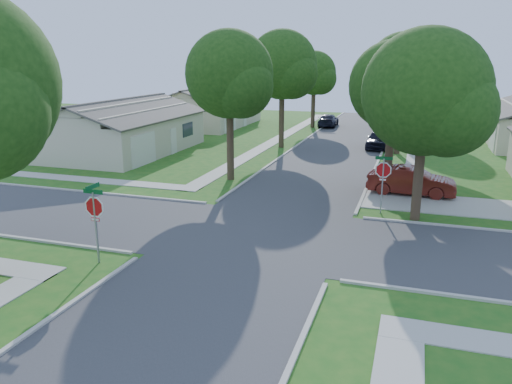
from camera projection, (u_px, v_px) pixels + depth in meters
The scene contains 19 objects.
ground at pixel (259, 235), 21.29m from camera, with size 100.00×100.00×0.00m, color #1C5818.
road_ns at pixel (259, 234), 21.29m from camera, with size 7.00×100.00×0.02m, color #333335.
sidewalk_ne at pixel (416, 144), 43.36m from camera, with size 1.20×40.00×0.04m, color #9E9B91.
sidewalk_nw at pixel (281, 137), 46.98m from camera, with size 1.20×40.00×0.04m, color #9E9B91.
driveway at pixel (448, 205), 25.46m from camera, with size 8.80×3.60×0.05m, color #9E9B91.
stop_sign_sw at pixel (95, 210), 17.84m from camera, with size 1.05×0.80×2.98m.
stop_sign_ne at pixel (383, 172), 23.68m from camera, with size 1.05×0.80×2.98m.
tree_e_near at pixel (394, 90), 26.68m from camera, with size 4.97×4.80×8.28m.
tree_e_mid at pixel (403, 72), 37.54m from camera, with size 5.59×5.40×9.21m.
tree_e_far at pixel (408, 71), 49.55m from camera, with size 5.17×5.00×8.72m.
tree_w_near at pixel (230, 78), 29.35m from camera, with size 5.38×5.20×8.97m.
tree_w_mid at pixel (283, 68), 40.27m from camera, with size 5.80×5.60×9.56m.
tree_w_far at pixel (314, 75), 52.47m from camera, with size 4.76×4.60×8.04m.
tree_ne_corner at pixel (427, 98), 21.81m from camera, with size 5.80×5.60×8.66m.
house_nw_near at pixel (124, 133), 39.42m from camera, with size 8.42×13.60×4.23m.
house_nw_far at pixel (209, 112), 55.03m from camera, with size 8.42×13.60×4.23m.
car_driveway at pixel (411, 181), 27.30m from camera, with size 1.63×4.68×1.54m, color #531711.
car_curb_east at pixel (379, 139), 41.36m from camera, with size 1.83×4.55×1.55m, color black.
car_curb_west at pixel (328, 120), 54.33m from camera, with size 1.89×4.66×1.35m, color black.
Camera 1 is at (6.05, -19.14, 7.32)m, focal length 35.00 mm.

